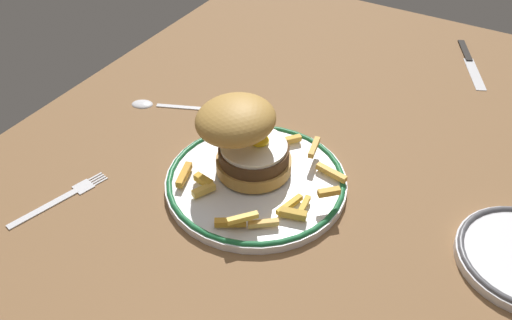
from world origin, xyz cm
name	(u,v)px	position (x,y,z in cm)	size (l,w,h in cm)	color
ground_plane	(295,181)	(0.00, 0.00, -2.00)	(118.93, 87.16, 4.00)	brown
dinner_plate	(256,181)	(-5.55, 3.40, 0.84)	(25.00, 25.00, 1.60)	silver
burger	(243,136)	(-4.76, 5.79, 7.23)	(12.67, 13.86, 11.23)	#B7843D
fries_pile	(261,181)	(-6.70, 1.88, 2.36)	(21.56, 21.68, 2.58)	gold
fork	(61,198)	(-21.13, 24.70, 0.18)	(14.26, 5.07, 0.36)	silver
knife	(469,59)	(44.42, -13.66, 0.26)	(16.92, 9.03, 0.70)	black
spoon	(151,103)	(2.73, 28.46, 0.36)	(6.65, 12.94, 0.90)	silver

